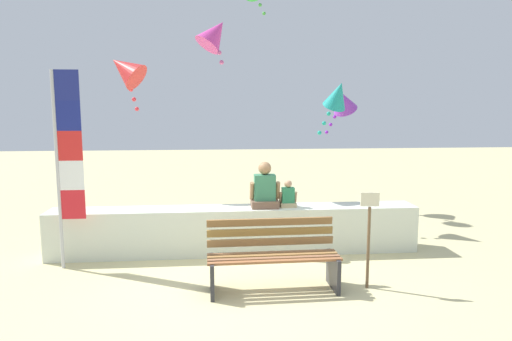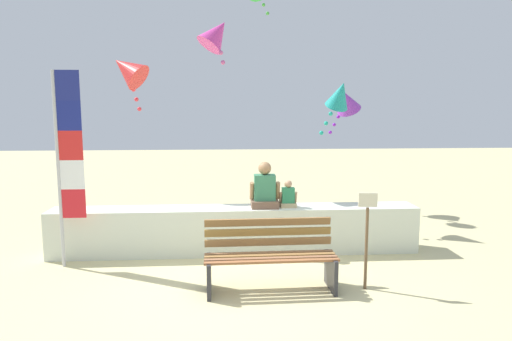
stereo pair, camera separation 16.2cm
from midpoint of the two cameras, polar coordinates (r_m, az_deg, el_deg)
ground_plane at (r=6.21m, az=-2.74°, el=-14.19°), size 40.00×40.00×0.00m
seawall_ledge at (r=7.36m, az=-3.21°, el=-7.57°), size 5.91×0.57×0.75m
park_bench at (r=5.92m, az=1.34°, el=-10.97°), size 1.71×0.64×0.88m
person_adult at (r=7.22m, az=0.47°, el=-2.46°), size 0.49×0.36×0.74m
person_child at (r=7.29m, az=3.46°, el=-3.31°), size 0.29×0.21×0.44m
flag_banner at (r=6.99m, az=-23.73°, el=1.73°), size 0.39×0.05×2.88m
kite_red at (r=8.63m, az=-16.88°, el=12.26°), size 0.90×0.80×1.14m
kite_teal at (r=8.83m, az=9.81°, el=9.43°), size 0.74×0.75×1.09m
kite_magenta at (r=8.57m, az=-5.81°, el=16.94°), size 0.87×0.75×0.95m
kite_purple at (r=10.41m, az=10.55°, el=8.67°), size 0.90×0.91×1.12m
sign_post at (r=6.00m, az=13.42°, el=-7.61°), size 0.24×0.05×1.27m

